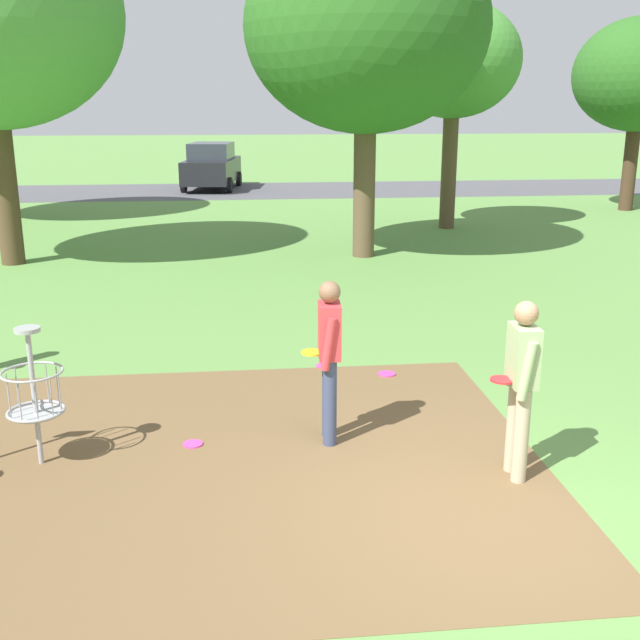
{
  "coord_description": "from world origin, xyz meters",
  "views": [
    {
      "loc": [
        -2.09,
        -5.64,
        3.42
      ],
      "look_at": [
        -1.16,
        2.81,
        1.0
      ],
      "focal_mm": 43.16,
      "sensor_mm": 36.0,
      "label": 1
    }
  ],
  "objects_px": {
    "player_waiting_left": "(329,352)",
    "tree_near_left": "(367,27)",
    "tree_mid_right": "(454,61)",
    "parked_car_leftmost": "(212,166)",
    "frisbee_near_basket": "(325,366)",
    "frisbee_by_tee": "(193,444)",
    "frisbee_far_left": "(387,374)",
    "tree_mid_center": "(640,75)",
    "disc_golf_basket": "(28,391)",
    "player_waiting_right": "(521,380)"
  },
  "relations": [
    {
      "from": "player_waiting_left",
      "to": "tree_near_left",
      "type": "xyz_separation_m",
      "value": [
        2.0,
        9.84,
        3.97
      ]
    },
    {
      "from": "tree_mid_right",
      "to": "parked_car_leftmost",
      "type": "height_order",
      "value": "tree_mid_right"
    },
    {
      "from": "player_waiting_left",
      "to": "parked_car_leftmost",
      "type": "distance_m",
      "value": 24.54
    },
    {
      "from": "frisbee_near_basket",
      "to": "tree_mid_right",
      "type": "bearing_deg",
      "value": 67.21
    },
    {
      "from": "player_waiting_left",
      "to": "parked_car_leftmost",
      "type": "bearing_deg",
      "value": 94.18
    },
    {
      "from": "frisbee_by_tee",
      "to": "frisbee_far_left",
      "type": "xyz_separation_m",
      "value": [
        2.41,
        1.88,
        0.0
      ]
    },
    {
      "from": "tree_mid_right",
      "to": "parked_car_leftmost",
      "type": "xyz_separation_m",
      "value": [
        -6.79,
        10.83,
        -3.53
      ]
    },
    {
      "from": "frisbee_near_basket",
      "to": "tree_mid_center",
      "type": "relative_size",
      "value": 0.04
    },
    {
      "from": "disc_golf_basket",
      "to": "player_waiting_left",
      "type": "distance_m",
      "value": 2.95
    },
    {
      "from": "player_waiting_left",
      "to": "player_waiting_right",
      "type": "xyz_separation_m",
      "value": [
        1.65,
        -0.98,
        0.0
      ]
    },
    {
      "from": "tree_mid_right",
      "to": "tree_mid_center",
      "type": "bearing_deg",
      "value": 23.49
    },
    {
      "from": "disc_golf_basket",
      "to": "player_waiting_left",
      "type": "xyz_separation_m",
      "value": [
        2.93,
        0.22,
        0.21
      ]
    },
    {
      "from": "player_waiting_right",
      "to": "frisbee_near_basket",
      "type": "relative_size",
      "value": 6.81
    },
    {
      "from": "tree_near_left",
      "to": "frisbee_far_left",
      "type": "bearing_deg",
      "value": -97.22
    },
    {
      "from": "parked_car_leftmost",
      "to": "disc_golf_basket",
      "type": "bearing_deg",
      "value": -92.65
    },
    {
      "from": "player_waiting_right",
      "to": "tree_mid_center",
      "type": "relative_size",
      "value": 0.29
    },
    {
      "from": "frisbee_far_left",
      "to": "parked_car_leftmost",
      "type": "relative_size",
      "value": 0.05
    },
    {
      "from": "disc_golf_basket",
      "to": "tree_mid_right",
      "type": "relative_size",
      "value": 0.23
    },
    {
      "from": "disc_golf_basket",
      "to": "frisbee_by_tee",
      "type": "distance_m",
      "value": 1.71
    },
    {
      "from": "tree_near_left",
      "to": "disc_golf_basket",
      "type": "bearing_deg",
      "value": -116.11
    },
    {
      "from": "frisbee_by_tee",
      "to": "tree_mid_right",
      "type": "bearing_deg",
      "value": 64.78
    },
    {
      "from": "frisbee_far_left",
      "to": "frisbee_by_tee",
      "type": "bearing_deg",
      "value": -142.04
    },
    {
      "from": "disc_golf_basket",
      "to": "tree_mid_right",
      "type": "height_order",
      "value": "tree_mid_right"
    },
    {
      "from": "tree_mid_center",
      "to": "parked_car_leftmost",
      "type": "bearing_deg",
      "value": 150.0
    },
    {
      "from": "disc_golf_basket",
      "to": "tree_mid_right",
      "type": "xyz_separation_m",
      "value": [
        7.93,
        13.86,
        3.7
      ]
    },
    {
      "from": "disc_golf_basket",
      "to": "tree_near_left",
      "type": "relative_size",
      "value": 0.19
    },
    {
      "from": "frisbee_far_left",
      "to": "tree_near_left",
      "type": "bearing_deg",
      "value": 82.78
    },
    {
      "from": "frisbee_near_basket",
      "to": "frisbee_far_left",
      "type": "distance_m",
      "value": 0.86
    },
    {
      "from": "player_waiting_left",
      "to": "frisbee_by_tee",
      "type": "distance_m",
      "value": 1.71
    },
    {
      "from": "tree_mid_center",
      "to": "tree_mid_right",
      "type": "relative_size",
      "value": 1.0
    },
    {
      "from": "tree_near_left",
      "to": "tree_mid_center",
      "type": "xyz_separation_m",
      "value": [
        9.83,
        6.77,
        -0.73
      ]
    },
    {
      "from": "player_waiting_left",
      "to": "tree_mid_center",
      "type": "height_order",
      "value": "tree_mid_center"
    },
    {
      "from": "player_waiting_left",
      "to": "tree_mid_right",
      "type": "distance_m",
      "value": 14.95
    },
    {
      "from": "frisbee_far_left",
      "to": "tree_near_left",
      "type": "height_order",
      "value": "tree_near_left"
    },
    {
      "from": "frisbee_near_basket",
      "to": "frisbee_by_tee",
      "type": "distance_m",
      "value": 2.81
    },
    {
      "from": "frisbee_by_tee",
      "to": "tree_mid_right",
      "type": "height_order",
      "value": "tree_mid_right"
    },
    {
      "from": "player_waiting_left",
      "to": "player_waiting_right",
      "type": "distance_m",
      "value": 1.92
    },
    {
      "from": "parked_car_leftmost",
      "to": "player_waiting_left",
      "type": "bearing_deg",
      "value": -85.82
    },
    {
      "from": "tree_mid_center",
      "to": "tree_mid_right",
      "type": "xyz_separation_m",
      "value": [
        -6.83,
        -2.97,
        0.24
      ]
    },
    {
      "from": "player_waiting_right",
      "to": "parked_car_leftmost",
      "type": "bearing_deg",
      "value": 97.7
    },
    {
      "from": "frisbee_near_basket",
      "to": "player_waiting_right",
      "type": "bearing_deg",
      "value": -66.72
    },
    {
      "from": "tree_near_left",
      "to": "tree_mid_center",
      "type": "height_order",
      "value": "tree_near_left"
    },
    {
      "from": "frisbee_near_basket",
      "to": "parked_car_leftmost",
      "type": "distance_m",
      "value": 22.28
    },
    {
      "from": "player_waiting_left",
      "to": "tree_mid_right",
      "type": "xyz_separation_m",
      "value": [
        5.0,
        13.65,
        3.48
      ]
    },
    {
      "from": "player_waiting_right",
      "to": "tree_near_left",
      "type": "bearing_deg",
      "value": 88.17
    },
    {
      "from": "frisbee_near_basket",
      "to": "frisbee_by_tee",
      "type": "relative_size",
      "value": 1.23
    },
    {
      "from": "frisbee_near_basket",
      "to": "frisbee_far_left",
      "type": "bearing_deg",
      "value": -28.1
    },
    {
      "from": "frisbee_by_tee",
      "to": "disc_golf_basket",
      "type": "bearing_deg",
      "value": -170.85
    },
    {
      "from": "frisbee_near_basket",
      "to": "tree_near_left",
      "type": "relative_size",
      "value": 0.03
    },
    {
      "from": "player_waiting_right",
      "to": "player_waiting_left",
      "type": "bearing_deg",
      "value": 149.25
    }
  ]
}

